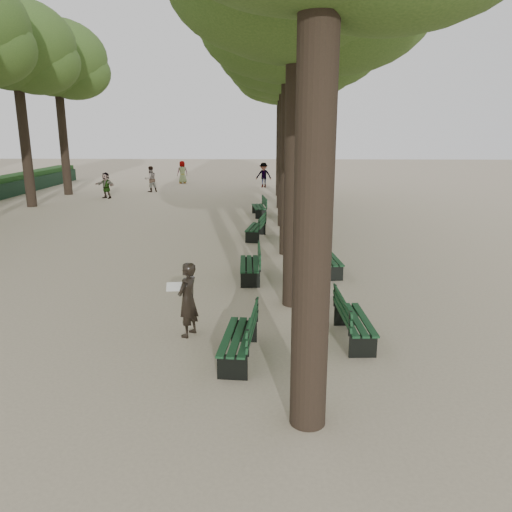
{
  "coord_description": "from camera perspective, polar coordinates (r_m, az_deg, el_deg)",
  "views": [
    {
      "loc": [
        0.95,
        -8.44,
        4.16
      ],
      "look_at": [
        0.6,
        3.0,
        1.2
      ],
      "focal_mm": 35.0,
      "sensor_mm": 36.0,
      "label": 1
    }
  ],
  "objects": [
    {
      "name": "pedestrian_a",
      "position": [
        34.04,
        -11.96,
        8.59
      ],
      "size": [
        0.85,
        0.76,
        1.68
      ],
      "primitive_type": "imported",
      "rotation": [
        0.0,
        0.0,
        3.79
      ],
      "color": "#262628",
      "rests_on": "ground"
    },
    {
      "name": "bench_left_0",
      "position": [
        9.32,
        -2.03,
        -10.17
      ],
      "size": [
        0.7,
        1.84,
        0.92
      ],
      "color": "black",
      "rests_on": "ground"
    },
    {
      "name": "ground",
      "position": [
        9.46,
        -4.28,
        -11.64
      ],
      "size": [
        120.0,
        120.0,
        0.0
      ],
      "primitive_type": "plane",
      "color": "tan",
      "rests_on": "ground"
    },
    {
      "name": "pedestrian_e",
      "position": [
        31.63,
        -16.77,
        7.74
      ],
      "size": [
        1.43,
        0.91,
        1.55
      ],
      "primitive_type": "imported",
      "rotation": [
        0.0,
        0.0,
        5.83
      ],
      "color": "#262628",
      "rests_on": "ground"
    },
    {
      "name": "bench_right_0",
      "position": [
        10.27,
        11.16,
        -8.02
      ],
      "size": [
        0.67,
        1.83,
        0.92
      ],
      "color": "black",
      "rests_on": "ground"
    },
    {
      "name": "tree_central_4",
      "position": [
        26.67,
        3.14,
        21.99
      ],
      "size": [
        6.0,
        6.0,
        9.95
      ],
      "color": "#33261C",
      "rests_on": "ground"
    },
    {
      "name": "bench_left_2",
      "position": [
        19.18,
        -0.03,
        2.8
      ],
      "size": [
        0.81,
        1.86,
        0.92
      ],
      "color": "black",
      "rests_on": "ground"
    },
    {
      "name": "tree_central_5",
      "position": [
        31.64,
        2.92,
        20.81
      ],
      "size": [
        6.0,
        6.0,
        9.95
      ],
      "color": "#33261C",
      "rests_on": "ground"
    },
    {
      "name": "man_with_map",
      "position": [
        10.22,
        -7.81,
        -4.96
      ],
      "size": [
        0.69,
        0.69,
        1.55
      ],
      "color": "black",
      "rests_on": "ground"
    },
    {
      "name": "bench_right_3",
      "position": [
        23.87,
        5.79,
        5.05
      ],
      "size": [
        0.66,
        1.83,
        0.92
      ],
      "color": "black",
      "rests_on": "ground"
    },
    {
      "name": "pedestrian_b",
      "position": [
        35.95,
        0.88,
        9.24
      ],
      "size": [
        1.17,
        0.6,
        1.74
      ],
      "primitive_type": "imported",
      "rotation": [
        0.0,
        0.0,
        6.05
      ],
      "color": "#262628",
      "rests_on": "ground"
    },
    {
      "name": "tree_central_2",
      "position": [
        16.82,
        4.01,
        26.45
      ],
      "size": [
        6.0,
        6.0,
        9.95
      ],
      "color": "#33261C",
      "rests_on": "ground"
    },
    {
      "name": "tree_far_4",
      "position": [
        29.71,
        -25.92,
        20.84
      ],
      "size": [
        6.0,
        6.0,
        10.45
      ],
      "color": "#33261C",
      "rests_on": "ground"
    },
    {
      "name": "bench_right_1",
      "position": [
        14.78,
        8.23,
        -0.91
      ],
      "size": [
        0.76,
        1.85,
        0.92
      ],
      "color": "black",
      "rests_on": "ground"
    },
    {
      "name": "tree_central_3",
      "position": [
        21.73,
        3.47,
        23.72
      ],
      "size": [
        6.0,
        6.0,
        9.95
      ],
      "color": "#33261C",
      "rests_on": "ground"
    },
    {
      "name": "bench_left_1",
      "position": [
        14.03,
        -0.7,
        -1.59
      ],
      "size": [
        0.66,
        1.83,
        0.92
      ],
      "color": "black",
      "rests_on": "ground"
    },
    {
      "name": "bench_left_3",
      "position": [
        24.17,
        0.34,
        5.24
      ],
      "size": [
        0.81,
        1.86,
        0.92
      ],
      "color": "black",
      "rests_on": "ground"
    },
    {
      "name": "bench_right_2",
      "position": [
        19.47,
        6.68,
        2.88
      ],
      "size": [
        0.81,
        1.86,
        0.92
      ],
      "color": "black",
      "rests_on": "ground"
    },
    {
      "name": "pedestrian_d",
      "position": [
        38.94,
        -8.41,
        9.46
      ],
      "size": [
        0.89,
        0.67,
        1.7
      ],
      "primitive_type": "imported",
      "rotation": [
        0.0,
        0.0,
        3.6
      ],
      "color": "#262628",
      "rests_on": "ground"
    },
    {
      "name": "tree_far_5",
      "position": [
        34.23,
        -21.9,
        20.2
      ],
      "size": [
        6.0,
        6.0,
        10.45
      ],
      "color": "#33261C",
      "rests_on": "ground"
    }
  ]
}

